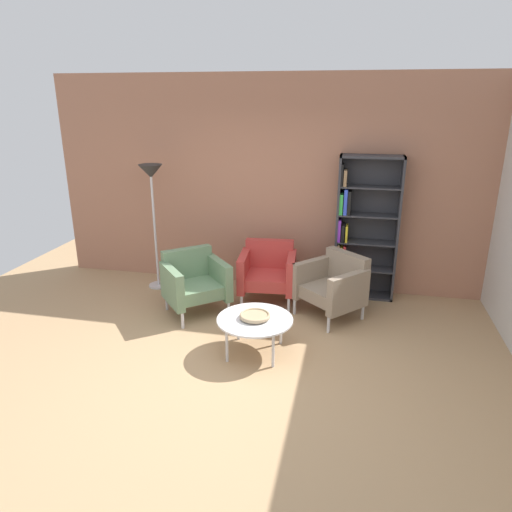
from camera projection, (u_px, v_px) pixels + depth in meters
The scene contains 9 objects.
ground_plane at pixel (233, 373), 4.63m from camera, with size 8.32×8.32×0.00m, color tan.
brick_back_panel at pixel (277, 184), 6.43m from camera, with size 6.40×0.12×2.90m, color #A87056.
bookshelf_tall at pixel (361, 229), 6.17m from camera, with size 0.80×0.30×1.90m.
coffee_table_low at pixel (255, 321), 4.89m from camera, with size 0.80×0.80×0.40m.
decorative_bowl at pixel (255, 316), 4.87m from camera, with size 0.32×0.32×0.05m.
armchair_by_bookshelf at pixel (333, 284), 5.72m from camera, with size 0.95×0.95×0.78m.
armchair_near_window at pixel (268, 271), 6.15m from camera, with size 0.77×0.72×0.78m.
armchair_corner_red at pixel (194, 281), 5.82m from camera, with size 0.95×0.94×0.78m.
floor_lamp_torchiere at pixel (152, 186), 6.29m from camera, with size 0.32×0.32×1.74m.
Camera 1 is at (1.07, -3.86, 2.60)m, focal length 32.84 mm.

